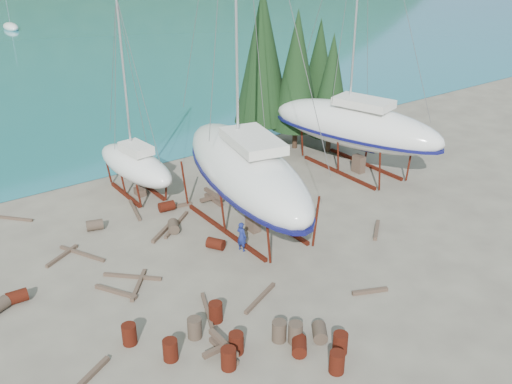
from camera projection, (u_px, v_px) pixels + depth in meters
ground at (252, 275)px, 26.89m from camera, size 600.00×600.00×0.00m
cypress_near_right at (297, 70)px, 39.89m from camera, size 3.60×3.60×10.00m
cypress_mid_right at (332, 85)px, 39.59m from camera, size 3.06×3.06×8.50m
cypress_back_left at (263, 55)px, 40.19m from camera, size 4.14×4.14×11.50m
cypress_far_right at (319, 70)px, 42.47m from camera, size 3.24×3.24×9.00m
moored_boat_mid at (11, 27)px, 90.70m from camera, size 2.00×5.00×6.05m
large_sailboat_near at (246, 169)px, 29.88m from camera, size 6.62×13.87×21.02m
large_sailboat_far at (355, 125)px, 37.26m from camera, size 6.78×12.68×19.24m
small_sailboat_shore at (135, 164)px, 34.35m from camera, size 2.97×7.42×11.57m
worker at (242, 236)px, 28.61m from camera, size 0.50×0.65×1.59m
drum_0 at (170, 350)px, 21.47m from camera, size 0.58×0.58×0.88m
drum_1 at (320, 332)px, 22.63m from camera, size 0.99×1.05×0.58m
drum_2 at (17, 297)px, 24.82m from camera, size 0.92×0.64×0.58m
drum_3 at (340, 343)px, 21.82m from camera, size 0.58×0.58×0.88m
drum_4 at (167, 206)px, 32.82m from camera, size 0.95×0.69×0.58m
drum_5 at (279, 331)px, 22.47m from camera, size 0.58×0.58×0.88m
drum_6 at (216, 244)px, 28.95m from camera, size 0.95×1.05×0.58m
drum_7 at (337, 362)px, 20.86m from camera, size 0.58×0.58×0.88m
drum_8 at (129, 334)px, 22.30m from camera, size 0.58×0.58×0.88m
drum_9 at (95, 225)px, 30.77m from camera, size 1.01×0.80×0.58m
drum_10 at (236, 343)px, 21.82m from camera, size 0.58×0.58×0.88m
drum_11 at (174, 226)px, 30.63m from camera, size 0.89×1.04×0.58m
drum_12 at (299, 346)px, 21.89m from camera, size 1.01×1.05×0.58m
drum_13 at (229, 359)px, 21.04m from camera, size 0.58×0.58×0.88m
drum_14 at (216, 312)px, 23.58m from camera, size 0.58×0.58×0.88m
drum_16 at (195, 328)px, 22.65m from camera, size 0.58×0.58×0.88m
drum_17 at (295, 333)px, 22.37m from camera, size 0.58×0.58×0.88m
timber_0 at (13, 218)px, 31.95m from camera, size 1.69×1.86×0.14m
timber_1 at (377, 230)px, 30.67m from camera, size 1.73×1.45×0.19m
timber_3 at (207, 312)px, 24.19m from camera, size 1.14×2.55×0.15m
timber_4 at (116, 292)px, 25.51m from camera, size 1.26×1.99×0.17m
timber_5 at (260, 298)px, 25.08m from camera, size 2.34×1.16×0.16m
timber_6 at (177, 206)px, 33.30m from camera, size 1.74×0.54×0.19m
timber_7 at (370, 291)px, 25.54m from camera, size 1.61×0.83×0.17m
timber_8 at (162, 233)px, 30.40m from camera, size 1.78×1.36×0.19m
timber_9 at (135, 210)px, 32.88m from camera, size 0.74×2.63×0.15m
timber_10 at (176, 225)px, 31.26m from camera, size 2.48×2.04×0.16m
timber_11 at (132, 277)px, 26.62m from camera, size 2.12×2.07×0.15m
timber_12 at (139, 285)px, 25.99m from camera, size 1.68×2.01×0.17m
timber_14 at (83, 383)px, 20.40m from camera, size 2.59×1.57×0.18m
timber_15 at (82, 254)px, 28.49m from camera, size 1.41×2.64×0.15m
timber_17 at (62, 256)px, 28.29m from camera, size 1.97×1.24×0.16m
timber_pile_fore at (223, 347)px, 21.83m from camera, size 1.80×1.80×0.60m
timber_pile_aft at (213, 197)px, 33.94m from camera, size 1.80×1.80×0.60m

